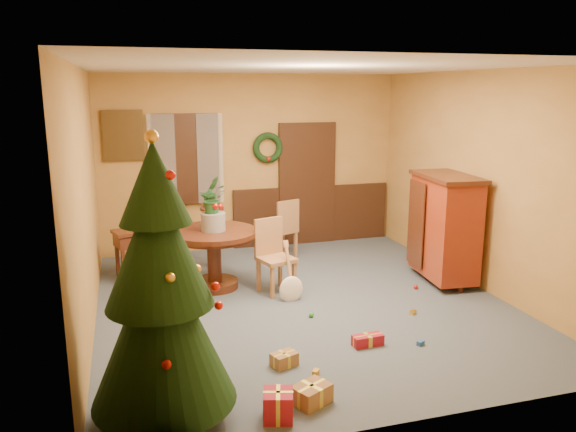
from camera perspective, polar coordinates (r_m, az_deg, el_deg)
name	(u,v)px	position (r m, az deg, el deg)	size (l,w,h in m)	color
room_envelope	(265,182)	(9.50, -2.34, 3.46)	(5.50, 5.50, 5.50)	#35424E
dining_table	(214,248)	(7.62, -7.53, -3.23)	(1.18, 1.18, 0.81)	black
urn	(213,222)	(7.53, -7.61, -0.58)	(0.32, 0.32, 0.24)	slate
centerpiece_plant	(212,199)	(7.47, -7.68, 1.76)	(0.35, 0.30, 0.39)	#1E4C23
chair_near	(273,253)	(7.47, -1.52, -3.76)	(0.53, 0.53, 0.98)	olive
chair_far	(284,227)	(8.92, -0.42, -1.10)	(0.54, 0.54, 0.96)	olive
guitar	(291,273)	(7.16, 0.32, -5.83)	(0.31, 0.15, 0.73)	white
plant_stand	(212,230)	(8.55, -7.69, -1.42)	(0.36, 0.36, 0.92)	black
stand_plant	(211,192)	(8.43, -7.81, 2.42)	(0.26, 0.21, 0.47)	#19471E
christmas_tree	(160,292)	(4.47, -12.88, -7.56)	(1.15, 1.15, 2.37)	#382111
writing_desk	(143,241)	(8.30, -14.54, -2.43)	(0.88, 0.61, 0.71)	black
sideboard	(445,225)	(8.07, 15.62, -0.89)	(0.73, 1.23, 1.52)	#62180B
gift_a	(312,394)	(5.08, 2.42, -17.63)	(0.38, 0.35, 0.17)	brown
gift_b	(278,405)	(4.85, -1.01, -18.68)	(0.30, 0.30, 0.25)	maroon
gift_c	(284,359)	(5.67, -0.39, -14.36)	(0.29, 0.24, 0.13)	brown
gift_d	(368,340)	(6.13, 8.09, -12.38)	(0.34, 0.16, 0.12)	maroon
toy_a	(421,343)	(6.25, 13.33, -12.44)	(0.08, 0.05, 0.05)	#235498
toy_b	(311,315)	(6.78, 2.38, -10.00)	(0.06, 0.06, 0.06)	#268524
toy_c	(316,372)	(5.54, 2.84, -15.58)	(0.08, 0.05, 0.05)	#BE8E23
toy_d	(416,287)	(7.86, 12.85, -7.04)	(0.06, 0.06, 0.06)	red
toy_e	(413,312)	(7.02, 12.59, -9.52)	(0.08, 0.05, 0.05)	gold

